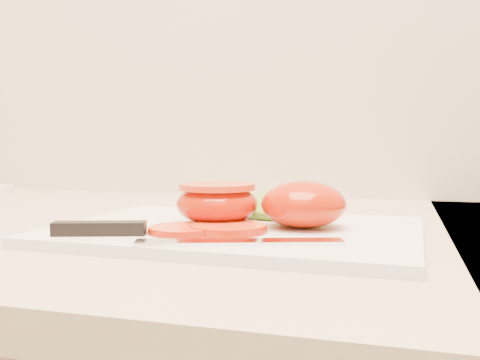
# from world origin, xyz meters

# --- Properties ---
(cutting_board) EXTENTS (0.36, 0.26, 0.01)m
(cutting_board) POSITION_xyz_m (-0.03, 1.60, 0.94)
(cutting_board) COLOR white
(cutting_board) RESTS_ON counter
(tomato_half_dome) EXTENTS (0.08, 0.08, 0.05)m
(tomato_half_dome) POSITION_xyz_m (0.03, 1.62, 0.96)
(tomato_half_dome) COLOR red
(tomato_half_dome) RESTS_ON cutting_board
(tomato_half_cut) EXTENTS (0.08, 0.08, 0.04)m
(tomato_half_cut) POSITION_xyz_m (-0.05, 1.61, 0.96)
(tomato_half_cut) COLOR red
(tomato_half_cut) RESTS_ON cutting_board
(tomato_slice_0) EXTENTS (0.07, 0.07, 0.01)m
(tomato_slice_0) POSITION_xyz_m (-0.03, 1.57, 0.94)
(tomato_slice_0) COLOR #F55B23
(tomato_slice_0) RESTS_ON cutting_board
(tomato_slice_1) EXTENTS (0.06, 0.06, 0.01)m
(tomato_slice_1) POSITION_xyz_m (-0.07, 1.55, 0.94)
(tomato_slice_1) COLOR #F55B23
(tomato_slice_1) RESTS_ON cutting_board
(lettuce_leaf_0) EXTENTS (0.12, 0.09, 0.02)m
(lettuce_leaf_0) POSITION_xyz_m (0.00, 1.68, 0.95)
(lettuce_leaf_0) COLOR #6FC333
(lettuce_leaf_0) RESTS_ON cutting_board
(knife) EXTENTS (0.26, 0.07, 0.01)m
(knife) POSITION_xyz_m (-0.08, 1.52, 0.94)
(knife) COLOR silver
(knife) RESTS_ON cutting_board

